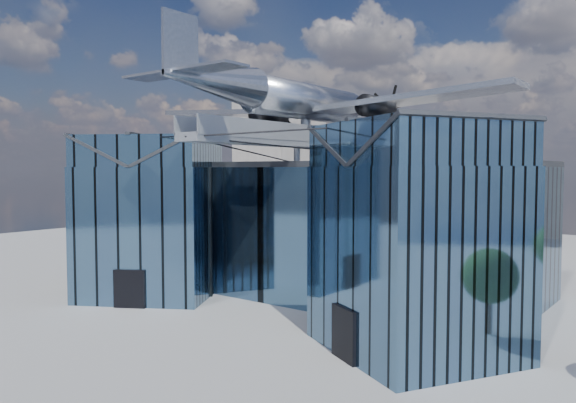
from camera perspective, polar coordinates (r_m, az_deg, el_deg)
The scene contains 5 objects.
ground_plane at distance 36.97m, azimuth -1.93°, elevation -11.36°, with size 120.00×120.00×0.00m, color gray.
museum at distance 40.60m, azimuth 3.29°, elevation -2.10°, with size 32.88×24.50×17.60m.
bg_towers at distance 80.93m, azimuth 22.37°, elevation 3.51°, with size 77.00×24.50×26.00m.
tree_plaza_w at distance 48.08m, azimuth -19.11°, elevation -3.65°, with size 4.38×4.38×5.45m.
tree_side_w at distance 57.83m, azimuth -12.77°, elevation -2.61°, with size 3.71×3.71×5.15m.
Camera 1 is at (22.78, -27.57, 9.34)m, focal length 35.00 mm.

